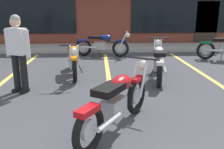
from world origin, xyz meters
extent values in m
plane|color=#3D3D42|center=(0.00, 3.31, 0.00)|extent=(80.00, 80.00, 0.00)
cube|color=#A8A59E|center=(0.00, 10.14, 0.07)|extent=(22.00, 1.80, 0.14)
cube|color=brown|center=(0.00, 14.18, 1.87)|extent=(18.36, 5.80, 3.75)
cube|color=black|center=(-3.67, 11.24, 1.45)|extent=(4.70, 0.06, 1.70)
cube|color=black|center=(3.67, 11.24, 1.45)|extent=(4.70, 0.06, 1.70)
cube|color=#33281E|center=(5.05, 11.24, 1.05)|extent=(1.10, 0.06, 2.10)
cube|color=#DBCC4C|center=(-2.66, 6.54, 0.00)|extent=(0.12, 4.80, 0.01)
cube|color=#DBCC4C|center=(0.00, 6.54, 0.00)|extent=(0.12, 4.80, 0.01)
cube|color=#DBCC4C|center=(2.66, 6.54, 0.00)|extent=(0.12, 4.80, 0.01)
torus|color=black|center=(-0.39, 2.07, 0.32)|extent=(0.43, 0.59, 0.64)
cylinder|color=#B7B7BC|center=(-0.39, 2.07, 0.32)|extent=(0.21, 0.27, 0.29)
torus|color=black|center=(0.39, 3.28, 0.32)|extent=(0.43, 0.59, 0.64)
cylinder|color=#B7B7BC|center=(0.39, 3.28, 0.32)|extent=(0.21, 0.27, 0.29)
cylinder|color=silver|center=(0.37, 3.41, 0.64)|extent=(0.21, 0.30, 0.66)
cylinder|color=silver|center=(0.52, 3.31, 0.64)|extent=(0.21, 0.30, 0.66)
cylinder|color=black|center=(0.49, 3.43, 0.96)|extent=(0.57, 0.39, 0.03)
sphere|color=silver|center=(0.54, 3.50, 0.82)|extent=(0.24, 0.24, 0.17)
cube|color=#B70F14|center=(0.42, 3.31, 0.62)|extent=(0.31, 0.38, 0.06)
cube|color=#9E9EA3|center=(-0.04, 2.61, 0.40)|extent=(0.42, 0.47, 0.28)
cylinder|color=silver|center=(-0.12, 2.22, 0.36)|extent=(0.36, 0.50, 0.07)
cylinder|color=black|center=(0.07, 2.77, 0.64)|extent=(0.56, 0.82, 0.26)
ellipsoid|color=#B70F14|center=(0.08, 2.79, 0.72)|extent=(0.48, 0.54, 0.22)
cube|color=black|center=(-0.12, 2.49, 0.72)|extent=(0.52, 0.59, 0.10)
cube|color=#B70F14|center=(-0.40, 2.05, 0.60)|extent=(0.33, 0.39, 0.08)
cylinder|color=black|center=(-0.23, 2.65, 0.14)|extent=(0.13, 0.09, 0.29)
torus|color=black|center=(3.57, 7.74, 0.32)|extent=(0.64, 0.29, 0.64)
cylinder|color=#B7B7BC|center=(3.57, 7.74, 0.32)|extent=(0.29, 0.15, 0.29)
cylinder|color=silver|center=(3.78, 7.52, 0.36)|extent=(0.54, 0.24, 0.07)
cube|color=black|center=(4.04, 7.58, 0.72)|extent=(0.58, 0.43, 0.10)
cube|color=#0F4C2D|center=(3.55, 7.74, 0.60)|extent=(0.39, 0.26, 0.08)
cylinder|color=black|center=(4.17, 7.73, 0.14)|extent=(0.06, 0.14, 0.29)
torus|color=black|center=(-1.04, 6.63, 0.32)|extent=(0.18, 0.65, 0.64)
cylinder|color=#B7B7BC|center=(-1.04, 6.63, 0.32)|extent=(0.10, 0.29, 0.29)
torus|color=black|center=(-0.86, 5.20, 0.32)|extent=(0.18, 0.65, 0.64)
cylinder|color=#B7B7BC|center=(-0.86, 5.20, 0.32)|extent=(0.10, 0.29, 0.29)
cylinder|color=silver|center=(-0.76, 5.11, 0.64)|extent=(0.08, 0.33, 0.66)
cylinder|color=silver|center=(-0.93, 5.09, 0.64)|extent=(0.08, 0.33, 0.66)
cylinder|color=black|center=(-0.84, 5.02, 0.96)|extent=(0.66, 0.11, 0.03)
sphere|color=silver|center=(-0.83, 4.94, 0.82)|extent=(0.19, 0.19, 0.17)
cube|color=orange|center=(-0.85, 5.16, 0.62)|extent=(0.18, 0.37, 0.06)
cube|color=#9E9EA3|center=(-0.96, 5.99, 0.40)|extent=(0.29, 0.43, 0.28)
cylinder|color=silver|center=(-1.14, 6.34, 0.36)|extent=(0.14, 0.55, 0.07)
cylinder|color=black|center=(-0.93, 5.79, 0.64)|extent=(0.18, 0.94, 0.26)
ellipsoid|color=orange|center=(-0.93, 5.77, 0.72)|extent=(0.32, 0.51, 0.22)
cube|color=black|center=(-0.97, 6.13, 0.72)|extent=(0.34, 0.55, 0.10)
cube|color=orange|center=(-1.04, 6.65, 0.60)|extent=(0.20, 0.38, 0.08)
cylinder|color=black|center=(-0.79, 6.08, 0.14)|extent=(0.14, 0.04, 0.29)
torus|color=black|center=(-0.84, 8.65, 0.32)|extent=(0.65, 0.24, 0.64)
cylinder|color=#B7B7BC|center=(-0.84, 8.65, 0.32)|extent=(0.29, 0.12, 0.29)
torus|color=black|center=(0.56, 8.34, 0.32)|extent=(0.65, 0.24, 0.64)
cylinder|color=#B7B7BC|center=(0.56, 8.34, 0.32)|extent=(0.29, 0.12, 0.29)
cylinder|color=silver|center=(0.68, 8.40, 0.64)|extent=(0.33, 0.11, 0.66)
cylinder|color=silver|center=(0.64, 8.23, 0.64)|extent=(0.33, 0.11, 0.66)
cylinder|color=black|center=(0.74, 8.30, 0.96)|extent=(0.18, 0.65, 0.03)
sphere|color=silver|center=(0.81, 8.28, 0.82)|extent=(0.20, 0.20, 0.17)
cube|color=navy|center=(0.60, 8.33, 0.62)|extent=(0.38, 0.22, 0.06)
cube|color=#9E9EA3|center=(-0.22, 8.51, 0.40)|extent=(0.44, 0.32, 0.28)
cylinder|color=silver|center=(-0.61, 8.46, 0.36)|extent=(0.55, 0.19, 0.07)
cylinder|color=black|center=(-0.02, 8.47, 0.64)|extent=(0.93, 0.27, 0.26)
ellipsoid|color=navy|center=(-0.01, 8.47, 0.72)|extent=(0.53, 0.36, 0.22)
cube|color=black|center=(-0.36, 8.54, 0.72)|extent=(0.57, 0.39, 0.10)
cube|color=navy|center=(-0.86, 8.66, 0.60)|extent=(0.39, 0.24, 0.08)
cylinder|color=black|center=(-0.25, 8.70, 0.14)|extent=(0.05, 0.14, 0.29)
torus|color=black|center=(1.15, 4.67, 0.32)|extent=(0.22, 0.65, 0.64)
cylinder|color=#B7B7BC|center=(1.15, 4.67, 0.32)|extent=(0.12, 0.29, 0.29)
torus|color=black|center=(1.43, 6.08, 0.32)|extent=(0.22, 0.65, 0.64)
cylinder|color=#B7B7BC|center=(1.43, 6.08, 0.32)|extent=(0.12, 0.29, 0.29)
cylinder|color=silver|center=(1.36, 6.20, 0.64)|extent=(0.11, 0.33, 0.66)
cylinder|color=silver|center=(1.53, 6.17, 0.64)|extent=(0.11, 0.33, 0.66)
cylinder|color=black|center=(1.46, 6.26, 0.96)|extent=(0.65, 0.16, 0.03)
sphere|color=silver|center=(1.48, 6.34, 0.82)|extent=(0.20, 0.20, 0.17)
cube|color=beige|center=(1.43, 6.12, 0.62)|extent=(0.21, 0.38, 0.06)
cube|color=#9E9EA3|center=(1.27, 5.30, 0.40)|extent=(0.31, 0.44, 0.28)
cylinder|color=silver|center=(1.34, 4.91, 0.36)|extent=(0.18, 0.55, 0.07)
cylinder|color=black|center=(1.31, 5.50, 0.64)|extent=(0.24, 0.94, 0.26)
ellipsoid|color=beige|center=(1.31, 5.52, 0.72)|extent=(0.35, 0.52, 0.22)
cube|color=black|center=(1.24, 5.16, 0.72)|extent=(0.38, 0.56, 0.10)
cube|color=beige|center=(1.14, 4.65, 0.60)|extent=(0.23, 0.38, 0.08)
cylinder|color=black|center=(1.08, 5.27, 0.14)|extent=(0.14, 0.05, 0.29)
cube|color=black|center=(-1.90, 4.47, 0.04)|extent=(0.18, 0.26, 0.08)
cube|color=black|center=(-2.08, 4.54, 0.04)|extent=(0.18, 0.26, 0.08)
cylinder|color=black|center=(-1.88, 4.50, 0.46)|extent=(0.19, 0.19, 0.80)
cylinder|color=black|center=(-2.07, 4.58, 0.46)|extent=(0.19, 0.19, 0.80)
cube|color=silver|center=(-1.97, 4.54, 1.12)|extent=(0.43, 0.35, 0.56)
cylinder|color=silver|center=(-1.74, 4.45, 1.08)|extent=(0.13, 0.13, 0.58)
cylinder|color=silver|center=(-2.21, 4.63, 1.08)|extent=(0.13, 0.13, 0.58)
sphere|color=beige|center=(-1.97, 4.54, 1.52)|extent=(0.29, 0.29, 0.22)
sphere|color=gray|center=(-1.97, 4.55, 1.57)|extent=(0.27, 0.27, 0.21)
camera|label=1|loc=(-0.25, -0.73, 1.82)|focal=39.30mm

